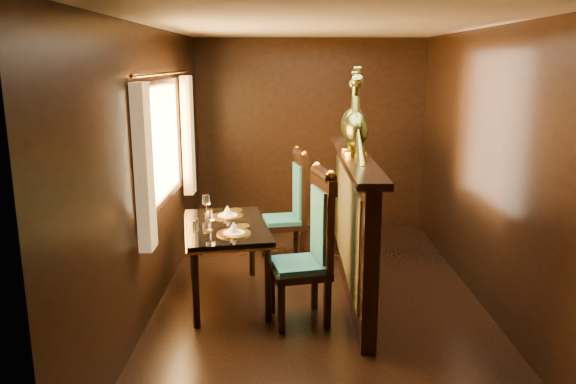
# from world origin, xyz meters

# --- Properties ---
(ground) EXTENTS (5.00, 5.00, 0.00)m
(ground) POSITION_xyz_m (0.00, 0.00, 0.00)
(ground) COLOR black
(ground) RESTS_ON ground
(room_shell) EXTENTS (3.04, 5.04, 2.52)m
(room_shell) POSITION_xyz_m (-0.09, 0.02, 1.58)
(room_shell) COLOR black
(room_shell) RESTS_ON ground
(partition) EXTENTS (0.26, 2.70, 1.36)m
(partition) POSITION_xyz_m (0.32, 0.30, 0.71)
(partition) COLOR black
(partition) RESTS_ON ground
(dining_table) EXTENTS (0.97, 1.36, 0.93)m
(dining_table) POSITION_xyz_m (-0.87, 0.07, 0.66)
(dining_table) COLOR black
(dining_table) RESTS_ON ground
(chair_left) EXTENTS (0.59, 0.61, 1.36)m
(chair_left) POSITION_xyz_m (-0.08, -0.36, 0.71)
(chair_left) COLOR black
(chair_left) RESTS_ON ground
(chair_right) EXTENTS (0.54, 0.56, 1.28)m
(chair_right) POSITION_xyz_m (-0.23, 1.14, 0.67)
(chair_right) COLOR black
(chair_right) RESTS_ON ground
(peacock_left) EXTENTS (0.24, 0.63, 0.75)m
(peacock_left) POSITION_xyz_m (0.33, 0.19, 1.74)
(peacock_left) COLOR #174727
(peacock_left) RESTS_ON partition
(peacock_right) EXTENTS (0.25, 0.67, 0.80)m
(peacock_right) POSITION_xyz_m (0.33, 0.38, 1.76)
(peacock_right) COLOR #174727
(peacock_right) RESTS_ON partition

